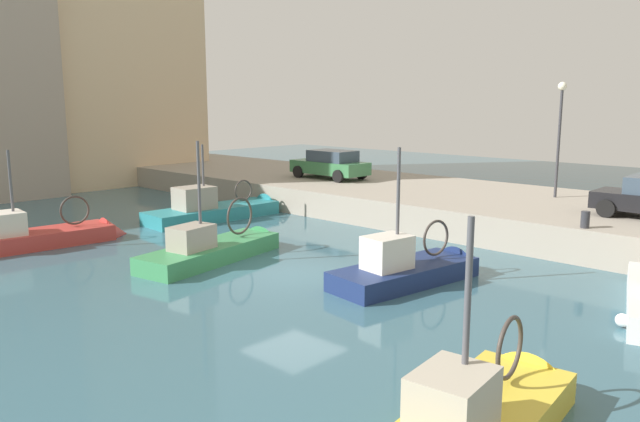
{
  "coord_description": "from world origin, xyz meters",
  "views": [
    {
      "loc": [
        -12.77,
        -13.27,
        5.29
      ],
      "look_at": [
        3.68,
        2.36,
        1.2
      ],
      "focal_mm": 34.65,
      "sensor_mm": 36.0,
      "label": 1
    }
  ],
  "objects": [
    {
      "name": "quay_wall",
      "position": [
        11.5,
        0.0,
        0.6
      ],
      "size": [
        9.0,
        56.0,
        1.2
      ],
      "primitive_type": "cube",
      "color": "#9E9384",
      "rests_on": "ground"
    },
    {
      "name": "water_surface",
      "position": [
        0.0,
        0.0,
        0.0
      ],
      "size": [
        80.0,
        80.0,
        0.0
      ],
      "primitive_type": "plane",
      "color": "#386070",
      "rests_on": "ground"
    },
    {
      "name": "fishing_boat_green",
      "position": [
        -0.43,
        3.2,
        0.11
      ],
      "size": [
        6.35,
        2.64,
        4.74
      ],
      "color": "#388951",
      "rests_on": "ground"
    },
    {
      "name": "mooring_bollard_north",
      "position": [
        7.35,
        -6.0,
        1.48
      ],
      "size": [
        0.28,
        0.28,
        0.55
      ],
      "primitive_type": "cylinder",
      "color": "#2D2D33",
      "rests_on": "quay_wall"
    },
    {
      "name": "fishing_boat_red",
      "position": [
        -3.73,
        9.36,
        0.13
      ],
      "size": [
        6.35,
        2.33,
        4.34
      ],
      "color": "#BC3833",
      "rests_on": "ground"
    },
    {
      "name": "parked_car_green",
      "position": [
        11.07,
        8.63,
        1.96
      ],
      "size": [
        2.03,
        4.25,
        1.5
      ],
      "color": "#387547",
      "rests_on": "quay_wall"
    },
    {
      "name": "quay_streetlamp",
      "position": [
        13.0,
        -2.63,
        4.45
      ],
      "size": [
        0.36,
        0.36,
        4.83
      ],
      "color": "#38383D",
      "rests_on": "quay_wall"
    },
    {
      "name": "fishing_boat_navy",
      "position": [
        1.92,
        -3.12,
        0.13
      ],
      "size": [
        5.67,
        2.51,
        4.76
      ],
      "color": "navy",
      "rests_on": "ground"
    },
    {
      "name": "waterfront_building_central",
      "position": [
        7.6,
        24.87,
        11.07
      ],
      "size": [
        10.16,
        7.66,
        22.1
      ],
      "color": "beige",
      "rests_on": "ground"
    },
    {
      "name": "fishing_boat_teal",
      "position": [
        4.04,
        8.99,
        0.14
      ],
      "size": [
        7.05,
        2.37,
        4.23
      ],
      "color": "teal",
      "rests_on": "ground"
    }
  ]
}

